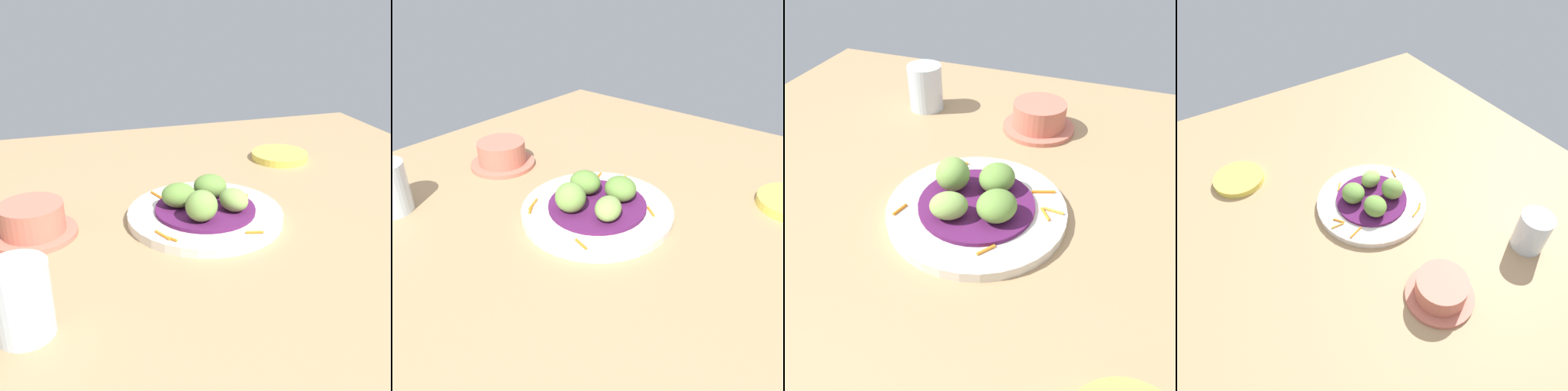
# 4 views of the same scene
# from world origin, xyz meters

# --- Properties ---
(table_surface) EXTENTS (1.10, 1.10, 0.02)m
(table_surface) POSITION_xyz_m (0.00, 0.00, 0.01)
(table_surface) COLOR tan
(table_surface) RESTS_ON ground
(main_plate) EXTENTS (0.25, 0.25, 0.01)m
(main_plate) POSITION_xyz_m (-0.00, 0.04, 0.03)
(main_plate) COLOR silver
(main_plate) RESTS_ON table_surface
(cabbage_bed) EXTENTS (0.16, 0.16, 0.01)m
(cabbage_bed) POSITION_xyz_m (-0.00, 0.04, 0.04)
(cabbage_bed) COLOR #51194C
(cabbage_bed) RESTS_ON main_plate
(carrot_garnish) EXTENTS (0.22, 0.18, 0.00)m
(carrot_garnish) POSITION_xyz_m (0.01, 0.07, 0.04)
(carrot_garnish) COLOR orange
(carrot_garnish) RESTS_ON main_plate
(guac_scoop_left) EXTENTS (0.06, 0.06, 0.04)m
(guac_scoop_left) POSITION_xyz_m (-0.02, 0.01, 0.06)
(guac_scoop_left) COLOR #84A851
(guac_scoop_left) RESTS_ON cabbage_bed
(guac_scoop_center) EXTENTS (0.07, 0.07, 0.04)m
(guac_scoop_center) POSITION_xyz_m (0.04, 0.03, 0.06)
(guac_scoop_center) COLOR olive
(guac_scoop_center) RESTS_ON cabbage_bed
(guac_scoop_right) EXTENTS (0.06, 0.06, 0.04)m
(guac_scoop_right) POSITION_xyz_m (0.02, 0.08, 0.06)
(guac_scoop_right) COLOR olive
(guac_scoop_right) RESTS_ON cabbage_bed
(guac_scoop_back) EXTENTS (0.05, 0.05, 0.05)m
(guac_scoop_back) POSITION_xyz_m (-0.04, 0.06, 0.06)
(guac_scoop_back) COLOR #759E47
(guac_scoop_back) RESTS_ON cabbage_bed
(side_plate_small) EXTENTS (0.12, 0.12, 0.01)m
(side_plate_small) POSITION_xyz_m (0.23, -0.20, 0.03)
(side_plate_small) COLOR #E0CC4C
(side_plate_small) RESTS_ON table_surface
(terracotta_bowl) EXTENTS (0.13, 0.13, 0.05)m
(terracotta_bowl) POSITION_xyz_m (0.02, 0.31, 0.04)
(terracotta_bowl) COLOR #C66B56
(terracotta_bowl) RESTS_ON table_surface
(water_glass) EXTENTS (0.06, 0.06, 0.09)m
(water_glass) POSITION_xyz_m (-0.21, 0.32, 0.06)
(water_glass) COLOR silver
(water_glass) RESTS_ON table_surface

